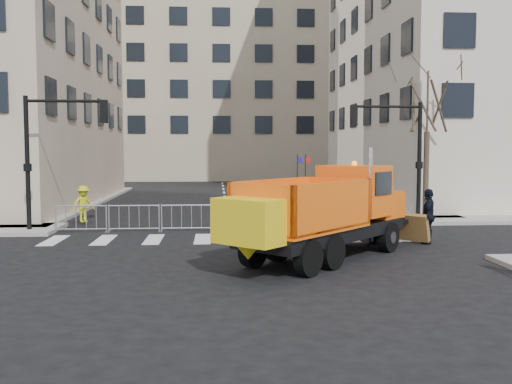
{
  "coord_description": "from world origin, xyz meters",
  "views": [
    {
      "loc": [
        -0.59,
        -15.48,
        3.32
      ],
      "look_at": [
        0.67,
        2.5,
        1.96
      ],
      "focal_mm": 40.0,
      "sensor_mm": 36.0,
      "label": 1
    }
  ],
  "objects": [
    {
      "name": "traffic_light_left",
      "position": [
        -8.0,
        7.5,
        2.7
      ],
      "size": [
        0.18,
        0.18,
        5.4
      ],
      "primitive_type": "cylinder",
      "color": "black",
      "rests_on": "ground"
    },
    {
      "name": "street_tree",
      "position": [
        9.2,
        10.5,
        3.75
      ],
      "size": [
        3.0,
        3.0,
        7.5
      ],
      "primitive_type": null,
      "color": "#382B21",
      "rests_on": "ground"
    },
    {
      "name": "plow_truck",
      "position": [
        2.56,
        1.2,
        1.5
      ],
      "size": [
        7.63,
        7.91,
        3.37
      ],
      "rotation": [
        0.0,
        0.0,
        0.82
      ],
      "color": "black",
      "rests_on": "ground"
    },
    {
      "name": "newspaper_box",
      "position": [
        3.45,
        6.5,
        0.7
      ],
      "size": [
        0.57,
        0.54,
        1.1
      ],
      "primitive_type": "cube",
      "rotation": [
        0.0,
        0.0,
        0.39
      ],
      "color": "#AE0D16",
      "rests_on": "sidewalk_back"
    },
    {
      "name": "building_far",
      "position": [
        0.0,
        52.0,
        12.0
      ],
      "size": [
        30.0,
        18.0,
        24.0
      ],
      "primitive_type": "cube",
      "color": "tan",
      "rests_on": "ground"
    },
    {
      "name": "worker",
      "position": [
        -6.36,
        9.64,
        0.95
      ],
      "size": [
        1.16,
        1.12,
        1.59
      ],
      "primitive_type": "imported",
      "rotation": [
        0.0,
        0.0,
        0.72
      ],
      "color": "#CAD118",
      "rests_on": "sidewalk_back"
    },
    {
      "name": "cop_c",
      "position": [
        6.84,
        3.92,
        0.97
      ],
      "size": [
        0.9,
        1.23,
        1.94
      ],
      "primitive_type": "imported",
      "rotation": [
        0.0,
        0.0,
        4.29
      ],
      "color": "black",
      "rests_on": "ground"
    },
    {
      "name": "ground",
      "position": [
        0.0,
        0.0,
        0.0
      ],
      "size": [
        120.0,
        120.0,
        0.0
      ],
      "primitive_type": "plane",
      "color": "black",
      "rests_on": "ground"
    },
    {
      "name": "cop_b",
      "position": [
        5.05,
        3.97,
        1.02
      ],
      "size": [
        1.2,
        1.07,
        2.05
      ],
      "primitive_type": "imported",
      "rotation": [
        0.0,
        0.0,
        2.8
      ],
      "color": "black",
      "rests_on": "ground"
    },
    {
      "name": "sidewalk_back",
      "position": [
        0.0,
        8.5,
        0.07
      ],
      "size": [
        64.0,
        5.0,
        0.15
      ],
      "primitive_type": "cube",
      "color": "gray",
      "rests_on": "ground"
    },
    {
      "name": "crowd_barriers",
      "position": [
        -0.75,
        7.6,
        0.55
      ],
      "size": [
        12.6,
        0.6,
        1.1
      ],
      "primitive_type": null,
      "color": "#9EA0A5",
      "rests_on": "ground"
    },
    {
      "name": "cop_a",
      "position": [
        4.8,
        3.71,
        1.02
      ],
      "size": [
        0.89,
        0.82,
        2.04
      ],
      "primitive_type": "imported",
      "rotation": [
        0.0,
        0.0,
        3.73
      ],
      "color": "black",
      "rests_on": "ground"
    },
    {
      "name": "traffic_light_right",
      "position": [
        8.5,
        9.5,
        2.7
      ],
      "size": [
        0.18,
        0.18,
        5.4
      ],
      "primitive_type": "cylinder",
      "color": "black",
      "rests_on": "ground"
    }
  ]
}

